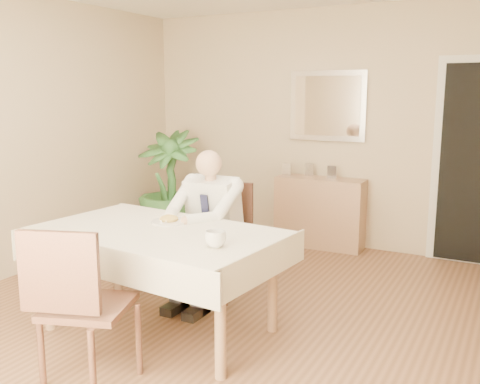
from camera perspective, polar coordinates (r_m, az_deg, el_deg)
The scene contains 16 objects.
room at distance 3.73m, azimuth -2.55°, elevation 4.41°, with size 5.00×5.02×2.60m.
mirror at distance 5.98m, azimuth 9.30°, elevation 9.05°, with size 0.86×0.04×0.76m.
dining_table at distance 3.82m, azimuth -8.70°, elevation -5.20°, with size 1.81×1.17×0.75m.
chair_far at distance 4.57m, azimuth -1.97°, elevation -4.18°, with size 0.50×0.50×0.94m.
chair_near at distance 3.22m, azimuth -16.99°, elevation -10.81°, with size 0.59×0.60×0.97m.
seated_man at distance 4.29m, azimuth -3.95°, elevation -3.03°, with size 0.48×0.72×1.24m.
plate at distance 3.98m, azimuth -7.58°, elevation -3.16°, with size 0.26×0.26×0.02m, color white.
food at distance 3.97m, azimuth -7.59°, elevation -2.85°, with size 0.14×0.14×0.06m, color olive.
knife at distance 3.91m, azimuth -7.62°, elevation -3.17°, with size 0.01×0.01×0.13m, color silver.
fork at distance 3.95m, azimuth -8.57°, elevation -3.03°, with size 0.01×0.01×0.13m, color silver.
coffee_mug at distance 3.33m, azimuth -2.64°, elevation -5.02°, with size 0.13×0.13×0.10m, color white.
sideboard at distance 5.99m, azimuth 8.49°, elevation -2.17°, with size 0.97×0.33×0.77m, color #8F6A4D.
photo_frame_left at distance 6.05m, azimuth 5.02°, elevation 2.45°, with size 0.10×0.02×0.14m, color silver.
photo_frame_center at distance 6.03m, azimuth 7.40°, elevation 2.37°, with size 0.10×0.02×0.14m, color silver.
photo_frame_right at distance 5.89m, azimuth 9.78°, elevation 2.11°, with size 0.10×0.02×0.14m, color silver.
potted_palm at distance 6.23m, azimuth -7.59°, elevation 0.67°, with size 0.71×0.71×1.26m, color #295725.
Camera 1 is at (1.90, -3.18, 1.71)m, focal length 40.00 mm.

